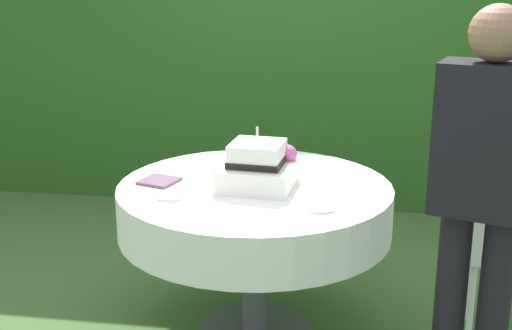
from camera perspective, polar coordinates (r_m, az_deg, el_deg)
foliage_hedge at (r=5.10m, az=3.65°, el=10.68°), size 6.75×0.58×2.44m
cake_table at (r=3.19m, az=-0.10°, el=-3.70°), size 1.25×1.25×0.75m
wedding_cake at (r=3.10m, az=0.20°, el=-0.20°), size 0.35×0.35×0.28m
serving_plate_near at (r=2.86m, az=5.39°, el=-3.55°), size 0.12×0.12×0.01m
serving_plate_far at (r=3.01m, az=-7.10°, el=-2.54°), size 0.13×0.13×0.01m
napkin_stack at (r=3.22m, az=-7.98°, el=-1.31°), size 0.20×0.20×0.01m
standing_person at (r=2.63m, az=18.19°, el=-2.22°), size 0.40×0.30×1.60m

